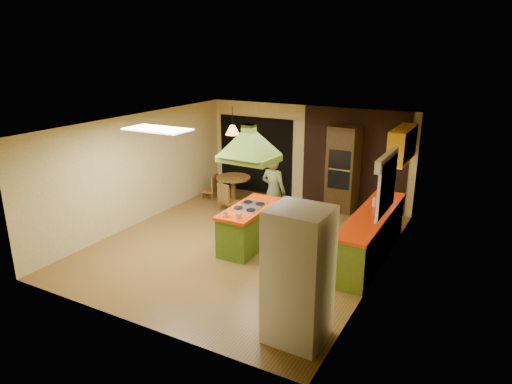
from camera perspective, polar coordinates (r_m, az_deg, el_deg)
The scene contains 21 objects.
ground at distance 9.53m, azimuth -1.44°, elevation -6.47°, with size 6.50×6.50×0.00m, color brown.
room_walls at distance 9.09m, azimuth -1.50°, elevation 0.73°, with size 5.50×6.50×6.50m.
ceiling_plane at distance 8.81m, azimuth -1.56°, elevation 8.54°, with size 6.50×6.50×0.00m, color silver.
brick_panel at distance 11.50m, azimuth 12.09°, elevation 3.98°, with size 2.64×0.03×2.50m, color #381E14.
nook_opening at distance 12.57m, azimuth -0.05°, elevation 4.60°, with size 2.20×0.03×2.10m, color black.
right_counter at distance 9.02m, azimuth 14.18°, elevation -5.28°, with size 0.62×3.05×0.92m.
upper_cabinets at distance 10.08m, azimuth 17.84°, elevation 5.68°, with size 0.34×1.40×0.70m, color yellow.
window_right at distance 8.37m, azimuth 16.12°, elevation 2.24°, with size 0.12×1.35×1.06m.
fluor_panel at distance 8.47m, azimuth -12.22°, elevation 7.68°, with size 1.20×0.60×0.03m, color white.
kitchen_island at distance 9.26m, azimuth -0.84°, elevation -4.32°, with size 0.72×1.70×0.87m.
range_hood at distance 8.74m, azimuth -0.90°, elevation 6.80°, with size 1.11×0.82×0.80m.
man at distance 10.14m, azimuth 2.21°, elevation 0.06°, with size 0.61×0.40×1.66m, color #49502A.
refrigerator at distance 6.27m, azimuth 5.32°, elevation -10.38°, with size 0.79×0.75×1.93m, color white.
wall_oven at distance 11.33m, azimuth 10.82°, elevation 2.84°, with size 0.73×0.64×2.11m.
dining_table at distance 11.93m, azimuth -2.85°, elevation 0.97°, with size 0.89×0.89×0.68m.
chair_left at distance 12.25m, azimuth -5.88°, elevation 0.74°, with size 0.38×0.38×0.69m, color brown, non-canonical shape.
chair_near at distance 11.31m, azimuth -3.46°, elevation -0.56°, with size 0.40×0.40×0.73m, color brown, non-canonical shape.
pendant_lamp at distance 11.60m, azimuth -2.95°, elevation 7.75°, with size 0.36×0.36×0.23m, color #FF9E3F.
canister_large at distance 9.89m, azimuth 15.84°, elevation 0.07°, with size 0.14×0.14×0.20m, color beige.
canister_medium at distance 9.87m, azimuth 15.80°, elevation -0.02°, with size 0.13×0.13×0.18m, color beige.
canister_small at distance 9.20m, azimuth 14.76°, elevation -1.23°, with size 0.13×0.13×0.18m, color #F5E0C5.
Camera 1 is at (4.36, -7.52, 3.91)m, focal length 32.00 mm.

